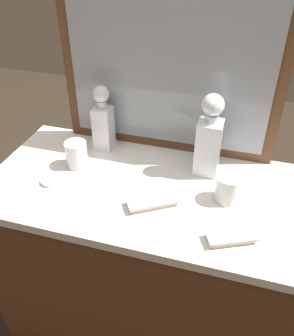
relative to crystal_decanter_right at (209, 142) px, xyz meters
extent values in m
plane|color=#2D2319|center=(-0.18, -0.15, -1.06)|extent=(6.00, 6.00, 0.00)
cube|color=brown|center=(-0.18, -0.15, -0.61)|extent=(1.12, 0.57, 0.90)
cube|color=silver|center=(-0.18, -0.15, -0.14)|extent=(1.16, 0.58, 0.03)
cube|color=brown|center=(-0.18, 0.13, 0.25)|extent=(0.83, 0.03, 0.76)
cube|color=gray|center=(-0.18, 0.11, 0.25)|extent=(0.75, 0.01, 0.68)
cube|color=white|center=(0.00, 0.00, -0.02)|extent=(0.09, 0.09, 0.21)
cube|color=#9E5619|center=(0.00, 0.00, -0.05)|extent=(0.07, 0.07, 0.16)
cylinder|color=white|center=(0.00, 0.00, 0.10)|extent=(0.05, 0.05, 0.03)
sphere|color=white|center=(0.00, 0.00, 0.15)|extent=(0.08, 0.08, 0.08)
cube|color=white|center=(-0.42, 0.05, -0.04)|extent=(0.07, 0.07, 0.18)
cube|color=#9E5619|center=(-0.42, 0.05, -0.07)|extent=(0.06, 0.06, 0.12)
cylinder|color=white|center=(-0.42, 0.05, 0.07)|extent=(0.04, 0.04, 0.03)
sphere|color=white|center=(-0.42, 0.05, 0.11)|extent=(0.06, 0.06, 0.06)
cylinder|color=white|center=(0.09, -0.14, -0.08)|extent=(0.08, 0.08, 0.09)
cylinder|color=silver|center=(0.09, -0.14, -0.12)|extent=(0.08, 0.08, 0.01)
cylinder|color=white|center=(-0.47, -0.10, -0.08)|extent=(0.08, 0.08, 0.10)
cylinder|color=silver|center=(-0.47, -0.10, -0.12)|extent=(0.08, 0.08, 0.01)
cube|color=#B7A88C|center=(-0.14, -0.24, -0.12)|extent=(0.16, 0.13, 0.01)
cube|color=beige|center=(-0.14, -0.24, -0.11)|extent=(0.18, 0.15, 0.01)
cube|color=#B7A88C|center=(0.13, -0.33, -0.12)|extent=(0.14, 0.11, 0.01)
cube|color=beige|center=(0.13, -0.33, -0.11)|extent=(0.16, 0.12, 0.01)
cylinder|color=silver|center=(-0.52, -0.23, -0.12)|extent=(0.07, 0.07, 0.01)
camera|label=1|loc=(0.10, -1.11, 0.67)|focal=38.81mm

